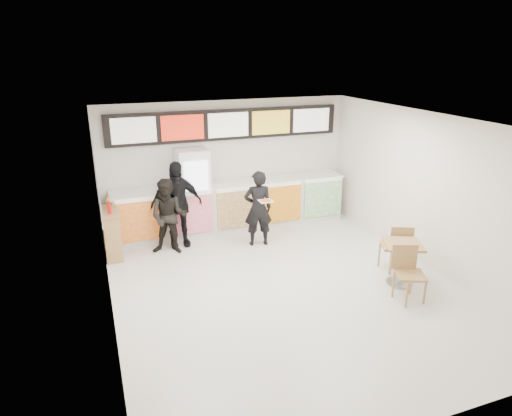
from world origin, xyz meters
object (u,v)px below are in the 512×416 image
cafe_table (402,256)px  condiment_ledge (112,233)px  customer_main (258,208)px  customer_left (169,217)px  customer_mid (177,204)px  drinks_fridge (194,192)px  service_counter (233,206)px

cafe_table → condiment_ledge: size_ratio=1.41×
customer_main → customer_left: size_ratio=1.04×
customer_left → customer_mid: bearing=75.8°
customer_mid → cafe_table: size_ratio=1.12×
drinks_fridge → customer_left: size_ratio=1.24×
drinks_fridge → cafe_table: bearing=-51.4°
customer_mid → service_counter: bearing=19.3°
service_counter → cafe_table: size_ratio=3.29×
customer_main → customer_mid: 1.75m
service_counter → customer_left: bearing=-152.6°
drinks_fridge → cafe_table: (2.97, -3.71, -0.44)m
cafe_table → drinks_fridge: bearing=151.7°
customer_left → drinks_fridge: bearing=71.5°
drinks_fridge → condiment_ledge: size_ratio=1.67×
service_counter → customer_main: customer_main is taller
condiment_ledge → drinks_fridge: bearing=17.9°
cafe_table → customer_left: bearing=165.7°
condiment_ledge → customer_mid: bearing=2.2°
customer_left → condiment_ledge: size_ratio=1.35×
cafe_table → condiment_ledge: 5.76m
customer_mid → condiment_ledge: customer_mid is taller
drinks_fridge → customer_main: drinks_fridge is taller
customer_left → cafe_table: (3.70, -2.83, -0.25)m
service_counter → customer_mid: 1.58m
service_counter → customer_main: bearing=-78.9°
customer_mid → cafe_table: (3.47, -3.16, -0.39)m
customer_main → service_counter: bearing=-68.3°
customer_mid → condiment_ledge: (-1.38, -0.05, -0.43)m
service_counter → customer_mid: size_ratio=2.93×
drinks_fridge → cafe_table: drinks_fridge is taller
customer_main → cafe_table: customer_main is taller
drinks_fridge → customer_mid: bearing=-132.1°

